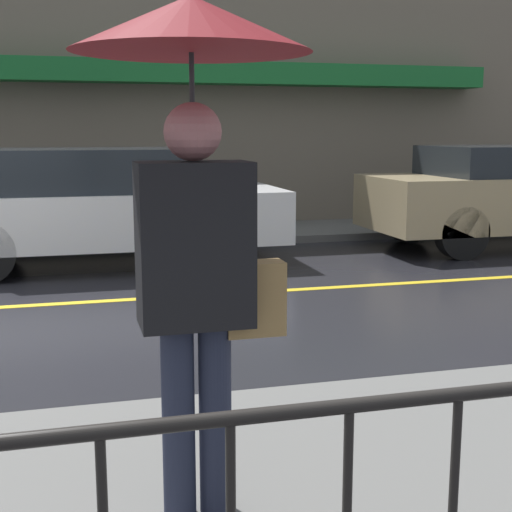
% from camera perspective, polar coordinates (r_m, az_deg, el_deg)
% --- Properties ---
extents(pedestrian, '(0.91, 0.91, 2.06)m').
position_cam_1_polar(pedestrian, '(2.75, -4.94, 9.49)').
color(pedestrian, '#23283D').
rests_on(pedestrian, sidewalk_near).
extents(car_white, '(4.43, 1.72, 1.47)m').
position_cam_1_polar(car_white, '(9.07, -12.28, 3.95)').
color(car_white, silver).
rests_on(car_white, ground_plane).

